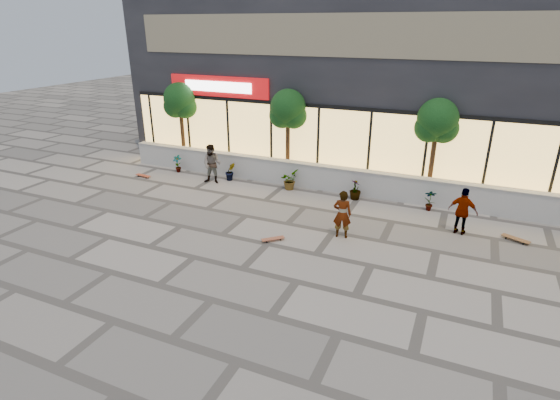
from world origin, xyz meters
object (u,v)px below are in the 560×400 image
at_px(skateboard_center, 273,239).
at_px(tree_mideast, 437,123).
at_px(skater_right_near, 463,211).
at_px(tree_west, 180,103).
at_px(skater_center, 342,214).
at_px(skater_left, 212,164).
at_px(tree_midwest, 288,111).
at_px(skateboard_left, 143,175).
at_px(skateboard_right_near, 516,239).

bearing_deg(skateboard_center, tree_mideast, 11.79).
height_order(skater_right_near, skateboard_center, skater_right_near).
xyz_separation_m(tree_west, skater_right_near, (12.84, -2.85, -2.19)).
relative_size(skater_center, skater_right_near, 1.01).
height_order(skater_center, skateboard_center, skater_center).
bearing_deg(tree_west, skater_left, -33.98).
height_order(tree_midwest, skater_center, tree_midwest).
bearing_deg(tree_mideast, skateboard_left, -168.27).
xyz_separation_m(skater_left, skateboard_center, (4.66, -3.93, -0.77)).
distance_m(skateboard_center, skateboard_right_near, 7.71).
relative_size(tree_west, skateboard_left, 4.92).
relative_size(tree_west, skater_right_near, 2.48).
xyz_separation_m(tree_midwest, skater_left, (-2.72, -1.87, -2.14)).
xyz_separation_m(tree_west, skater_center, (9.34, -4.64, -2.19)).
bearing_deg(tree_mideast, skater_left, -167.87).
distance_m(tree_west, skater_right_near, 13.33).
xyz_separation_m(tree_mideast, skateboard_left, (-12.00, -2.49, -2.91)).
xyz_separation_m(tree_west, skateboard_left, (-0.50, -2.49, -2.91)).
bearing_deg(tree_mideast, skater_right_near, -64.87).
relative_size(skater_right_near, skateboard_center, 2.34).
height_order(tree_west, skateboard_right_near, tree_west).
relative_size(tree_mideast, skater_right_near, 2.48).
xyz_separation_m(tree_midwest, tree_mideast, (6.00, 0.00, 0.00)).
height_order(tree_mideast, skateboard_center, tree_mideast).
height_order(skater_center, skateboard_right_near, skater_center).
bearing_deg(skateboard_left, skater_left, 17.43).
xyz_separation_m(tree_west, tree_mideast, (11.50, 0.00, 0.00)).
bearing_deg(skater_left, tree_mideast, 2.13).
bearing_deg(skateboard_center, skateboard_left, 114.16).
xyz_separation_m(skater_right_near, skateboard_left, (-13.34, 0.36, -0.71)).
bearing_deg(tree_midwest, skateboard_left, -157.44).
bearing_deg(skater_left, skater_center, -32.89).
height_order(skater_left, skateboard_left, skater_left).
height_order(tree_midwest, skater_right_near, tree_midwest).
bearing_deg(tree_mideast, tree_midwest, 180.00).
height_order(tree_mideast, skater_right_near, tree_mideast).
relative_size(tree_west, skateboard_right_near, 4.54).
height_order(skateboard_left, skateboard_right_near, skateboard_right_near).
xyz_separation_m(skater_right_near, skateboard_center, (-5.40, -2.95, -0.72)).
distance_m(tree_mideast, skateboard_right_near, 4.98).
xyz_separation_m(tree_west, skateboard_right_near, (14.50, -2.71, -2.90)).
xyz_separation_m(skater_center, skateboard_right_near, (5.16, 1.93, -0.71)).
bearing_deg(skateboard_left, skater_right_near, 5.22).
bearing_deg(skater_right_near, skater_left, 6.86).
distance_m(tree_west, skateboard_right_near, 15.03).
bearing_deg(skater_right_near, skater_center, 39.52).
bearing_deg(tree_west, skater_right_near, -12.52).
bearing_deg(skateboard_right_near, skateboard_center, -131.66).
distance_m(tree_mideast, skateboard_left, 12.60).
xyz_separation_m(skater_center, skateboard_left, (-9.84, 2.15, -0.72)).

